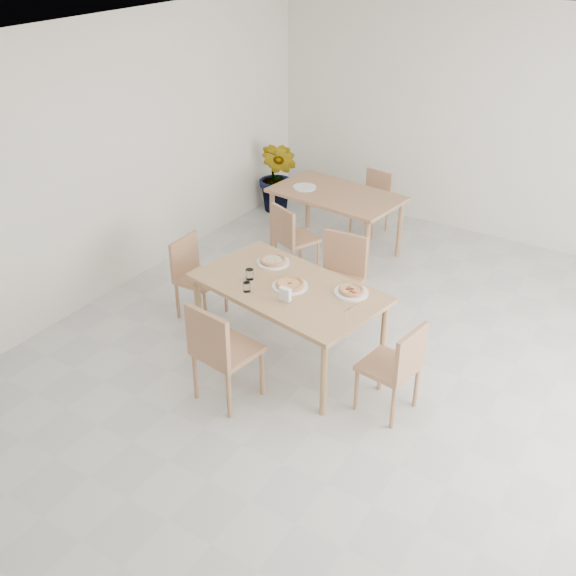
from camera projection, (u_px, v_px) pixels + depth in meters
The scene contains 21 objects.
main_table at pixel (288, 293), 5.94m from camera, with size 1.82×1.24×0.75m.
chair_south at pixel (219, 348), 5.45m from camera, with size 0.52×0.52×0.93m.
chair_north at pixel (340, 273), 6.59m from camera, with size 0.49×0.49×0.91m.
chair_west at pixel (194, 272), 6.72m from camera, with size 0.42×0.42×0.82m.
chair_east at pixel (397, 364), 5.35m from camera, with size 0.47×0.47×0.83m.
plate_margherita at pixel (290, 286), 5.89m from camera, with size 0.31×0.31×0.02m, color white.
plate_mushroom at pixel (273, 262), 6.28m from camera, with size 0.31×0.31×0.02m, color white.
plate_pepperoni at pixel (351, 292), 5.79m from camera, with size 0.30×0.30×0.02m, color white.
pizza_margherita at pixel (290, 284), 5.87m from camera, with size 0.34×0.34×0.03m.
pizza_mushroom at pixel (273, 260), 6.27m from camera, with size 0.26×0.26×0.03m.
pizza_pepperoni at pixel (351, 290), 5.78m from camera, with size 0.28×0.28×0.03m.
tumbler_a at pixel (250, 274), 5.99m from camera, with size 0.07×0.07×0.10m, color white.
tumbler_b at pixel (247, 287), 5.81m from camera, with size 0.06×0.06×0.08m, color white.
napkin_holder at pixel (285, 295), 5.65m from camera, with size 0.11×0.06×0.13m.
fork_a at pixel (246, 277), 6.04m from camera, with size 0.01×0.17×0.01m, color silver.
fork_b at pixel (350, 308), 5.57m from camera, with size 0.02×0.18×0.01m, color silver.
second_table at pixel (336, 200), 7.87m from camera, with size 1.58×1.01×0.75m.
chair_back_s at pixel (291, 235), 7.46m from camera, with size 0.53×0.53×0.82m.
chair_back_n at pixel (374, 197), 8.52m from camera, with size 0.44×0.44×0.77m.
plate_empty at pixel (305, 187), 7.96m from camera, with size 0.27×0.27×0.02m, color white.
potted_plant at pixel (278, 177), 9.00m from camera, with size 0.56×0.45×1.01m, color #216E24.
Camera 1 is at (2.03, -4.46, 3.65)m, focal length 42.00 mm.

